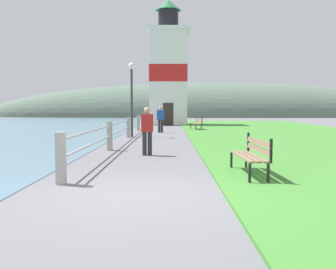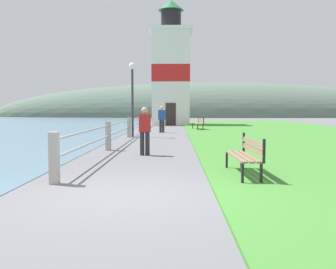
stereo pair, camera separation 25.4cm
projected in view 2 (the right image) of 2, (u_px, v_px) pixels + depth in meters
name	position (u px, v px, depth m)	size (l,w,h in m)	color
ground_plane	(123.00, 196.00, 6.62)	(160.00, 160.00, 0.00)	slate
grass_verge	(293.00, 135.00, 21.34)	(12.00, 44.78, 0.06)	#428433
seawall_railing	(129.00, 126.00, 19.76)	(0.18, 24.55, 1.06)	#A8A399
park_bench_near	(246.00, 153.00, 8.36)	(0.53, 1.97, 0.94)	#846B51
park_bench_midway	(199.00, 122.00, 26.30)	(0.72, 2.00, 0.94)	#846B51
lighthouse	(171.00, 71.00, 34.29)	(3.85, 3.85, 11.32)	white
person_strolling	(162.00, 118.00, 23.56)	(0.46, 0.36, 1.67)	#28282D
person_by_railing	(145.00, 129.00, 12.22)	(0.41, 0.26, 1.58)	#28282D
lamp_post	(132.00, 86.00, 19.95)	(0.36, 0.36, 3.96)	#333338
distant_hillside	(216.00, 117.00, 66.14)	(80.00, 16.00, 12.00)	#566B5B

